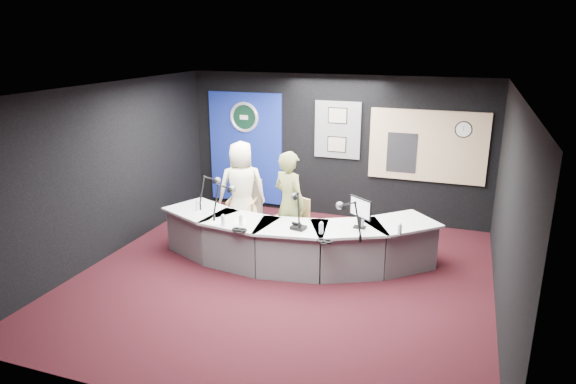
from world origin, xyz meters
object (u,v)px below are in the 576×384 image
(armchair_right, at_px, (289,227))
(person_woman, at_px, (289,204))
(broadcast_desk, at_px, (292,241))
(person_man, at_px, (242,189))
(armchair_left, at_px, (242,208))

(armchair_right, xyz_separation_m, person_woman, (0.00, 0.00, 0.39))
(broadcast_desk, xyz_separation_m, armchair_right, (-0.14, 0.30, 0.11))
(broadcast_desk, distance_m, person_man, 1.63)
(broadcast_desk, height_order, person_man, person_man)
(armchair_right, bearing_deg, person_man, 176.20)
(armchair_left, relative_size, person_man, 0.56)
(armchair_right, xyz_separation_m, person_man, (-1.12, 0.61, 0.37))
(broadcast_desk, relative_size, armchair_right, 4.60)
(armchair_right, bearing_deg, armchair_left, 176.20)
(armchair_left, bearing_deg, broadcast_desk, -45.56)
(broadcast_desk, height_order, armchair_left, armchair_left)
(person_man, bearing_deg, person_woman, 125.28)
(broadcast_desk, distance_m, person_woman, 0.60)
(broadcast_desk, height_order, armchair_right, armchair_right)
(armchair_left, distance_m, person_woman, 1.34)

